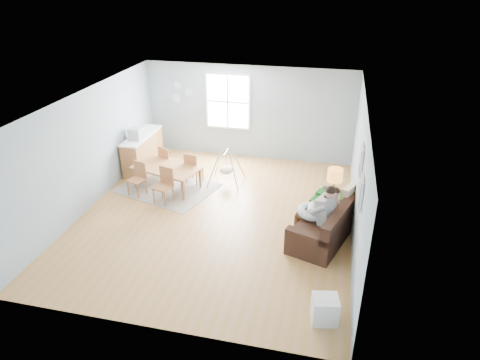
% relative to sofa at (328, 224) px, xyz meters
% --- Properties ---
extents(room, '(8.40, 9.40, 3.90)m').
position_rel_sofa_xyz_m(room, '(-2.51, 0.27, 2.12)').
color(room, '#A97E3C').
extents(window, '(1.32, 0.08, 1.62)m').
position_rel_sofa_xyz_m(window, '(-3.11, 3.74, 1.35)').
color(window, white).
rests_on(window, room).
extents(pictures, '(0.05, 1.34, 0.74)m').
position_rel_sofa_xyz_m(pictures, '(0.46, -0.78, 1.55)').
color(pictures, white).
rests_on(pictures, room).
extents(wall_plates, '(0.67, 0.02, 0.66)m').
position_rel_sofa_xyz_m(wall_plates, '(-4.51, 3.74, 1.53)').
color(wall_plates, '#9BABBA').
rests_on(wall_plates, room).
extents(sofa, '(1.51, 2.27, 0.85)m').
position_rel_sofa_xyz_m(sofa, '(0.00, 0.00, 0.00)').
color(sofa, black).
rests_on(sofa, room).
extents(green_throw, '(1.19, 1.11, 0.04)m').
position_rel_sofa_xyz_m(green_throw, '(0.14, 0.69, 0.24)').
color(green_throw, '#135517').
rests_on(green_throw, sofa).
extents(beige_pillow, '(0.33, 0.51, 0.49)m').
position_rel_sofa_xyz_m(beige_pillow, '(0.37, 0.45, 0.46)').
color(beige_pillow, beige).
rests_on(beige_pillow, sofa).
extents(father, '(1.00, 0.73, 1.35)m').
position_rel_sofa_xyz_m(father, '(-0.22, -0.24, 0.42)').
color(father, gray).
rests_on(father, sofa).
extents(nursing_pillow, '(0.72, 0.71, 0.23)m').
position_rel_sofa_xyz_m(nursing_pillow, '(-0.37, -0.19, 0.36)').
color(nursing_pillow, silver).
rests_on(nursing_pillow, father).
extents(infant, '(0.16, 0.38, 0.14)m').
position_rel_sofa_xyz_m(infant, '(-0.36, -0.16, 0.45)').
color(infant, silver).
rests_on(infant, nursing_pillow).
extents(toddler, '(0.58, 0.40, 0.86)m').
position_rel_sofa_xyz_m(toddler, '(-0.01, 0.21, 0.42)').
color(toddler, white).
rests_on(toddler, sofa).
extents(floor_lamp, '(0.30, 0.30, 1.50)m').
position_rel_sofa_xyz_m(floor_lamp, '(0.03, 0.15, 0.94)').
color(floor_lamp, black).
rests_on(floor_lamp, room).
extents(storage_cube, '(0.47, 0.43, 0.45)m').
position_rel_sofa_xyz_m(storage_cube, '(0.06, -2.45, -0.07)').
color(storage_cube, white).
rests_on(storage_cube, room).
extents(rug, '(2.70, 2.33, 0.01)m').
position_rel_sofa_xyz_m(rug, '(-4.11, 1.29, -0.29)').
color(rug, gray).
rests_on(rug, room).
extents(dining_table, '(1.84, 1.32, 0.58)m').
position_rel_sofa_xyz_m(dining_table, '(-4.11, 1.29, -0.01)').
color(dining_table, '#995932').
rests_on(dining_table, rug).
extents(chair_sw, '(0.47, 0.47, 0.84)m').
position_rel_sofa_xyz_m(chair_sw, '(-4.67, 0.86, 0.17)').
color(chair_sw, brown).
rests_on(chair_sw, rug).
extents(chair_se, '(0.48, 0.48, 0.88)m').
position_rel_sofa_xyz_m(chair_se, '(-3.88, 0.63, 0.20)').
color(chair_se, brown).
rests_on(chair_se, rug).
extents(chair_nw, '(0.51, 0.51, 0.86)m').
position_rel_sofa_xyz_m(chair_nw, '(-4.35, 1.95, 0.18)').
color(chair_nw, brown).
rests_on(chair_nw, rug).
extents(chair_ne, '(0.47, 0.47, 0.86)m').
position_rel_sofa_xyz_m(chair_ne, '(-3.54, 1.71, 0.18)').
color(chair_ne, brown).
rests_on(chair_ne, rug).
extents(counter, '(0.52, 1.75, 0.98)m').
position_rel_sofa_xyz_m(counter, '(-5.21, 2.33, 0.20)').
color(counter, '#995932').
rests_on(counter, room).
extents(monitor, '(0.34, 0.32, 0.31)m').
position_rel_sofa_xyz_m(monitor, '(-5.19, 2.00, 0.83)').
color(monitor, '#A2A2A7').
rests_on(monitor, counter).
extents(baby_swing, '(0.87, 0.88, 0.87)m').
position_rel_sofa_xyz_m(baby_swing, '(-2.70, 1.92, 0.09)').
color(baby_swing, '#A2A2A7').
rests_on(baby_swing, room).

